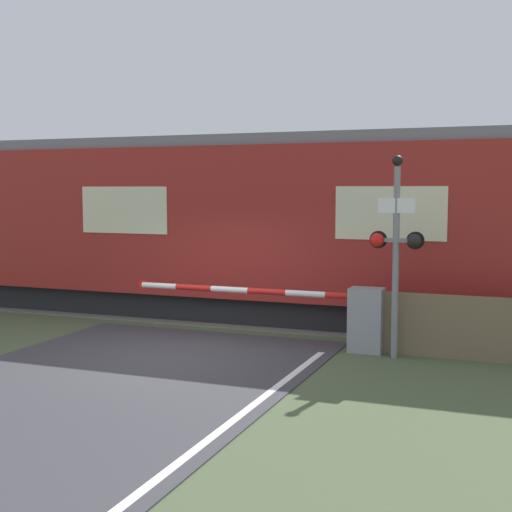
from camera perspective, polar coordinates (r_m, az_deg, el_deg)
name	(u,v)px	position (r m, az deg, el deg)	size (l,w,h in m)	color
ground_plane	(171,354)	(12.70, -6.78, -7.81)	(80.00, 80.00, 0.00)	#475638
track_bed	(255,315)	(16.28, -0.11, -4.76)	(36.00, 3.20, 0.13)	#666056
train	(157,224)	(17.12, -7.94, 2.55)	(21.16, 2.91, 4.03)	black
crossing_barrier	(347,315)	(12.90, 7.30, -4.70)	(4.93, 0.44, 1.15)	gray
signal_post	(396,244)	(12.29, 11.13, 0.96)	(0.93, 0.26, 3.46)	gray
roadside_fence	(486,329)	(12.57, 17.89, -5.61)	(3.94, 0.06, 1.10)	#726047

